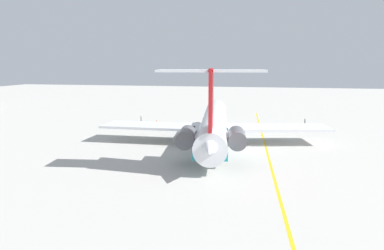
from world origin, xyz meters
The scene contains 6 objects.
ground centered at (0.00, 0.00, 0.00)m, with size 326.65×326.65×0.00m, color #B7B5AD.
main_jetliner centered at (1.68, 5.94, 3.69)m, with size 46.42×41.08×13.52m.
ground_crew_near_nose centered at (22.37, 26.89, 1.08)m, with size 0.30×0.35×1.70m.
ground_crew_near_tail centered at (26.41, -11.82, 1.04)m, with size 0.35×0.28×1.64m.
safety_cone_nose centered at (23.57, 23.32, 0.28)m, with size 0.40×0.40×0.55m, color #EA590F.
taxiway_centreline centered at (2.97, -2.97, 0.00)m, with size 83.26×0.36×0.01m, color gold.
Camera 1 is at (-59.16, -2.99, 14.05)m, focal length 33.41 mm.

